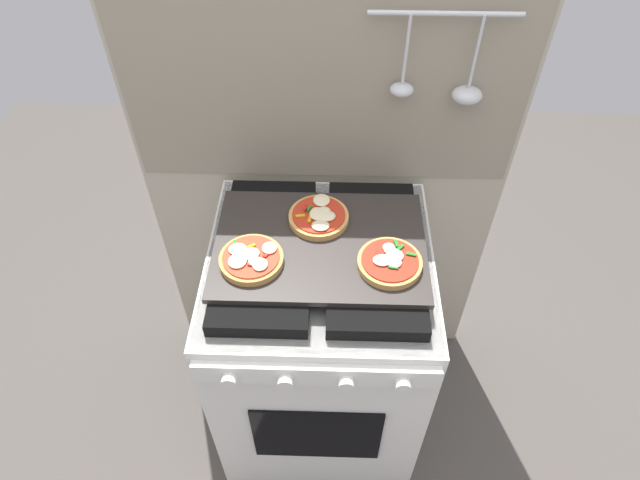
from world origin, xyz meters
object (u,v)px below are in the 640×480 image
at_px(stove, 320,343).
at_px(baking_tray, 320,245).
at_px(pizza_left, 251,259).
at_px(pizza_right, 390,262).
at_px(pizza_center, 319,216).

bearing_deg(stove, baking_tray, 90.00).
relative_size(pizza_left, pizza_right, 1.00).
height_order(stove, baking_tray, baking_tray).
relative_size(baking_tray, pizza_right, 3.39).
bearing_deg(baking_tray, stove, -90.00).
bearing_deg(baking_tray, pizza_left, -157.13).
distance_m(stove, pizza_right, 0.51).
xyz_separation_m(stove, pizza_left, (-0.17, -0.07, 0.48)).
xyz_separation_m(baking_tray, pizza_right, (0.17, -0.07, 0.02)).
bearing_deg(pizza_center, pizza_left, -136.65).
xyz_separation_m(stove, pizza_center, (-0.00, 0.08, 0.48)).
bearing_deg(pizza_right, pizza_center, 139.28).
height_order(pizza_left, pizza_center, same).
distance_m(stove, baking_tray, 0.46).
distance_m(pizza_left, pizza_right, 0.34).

